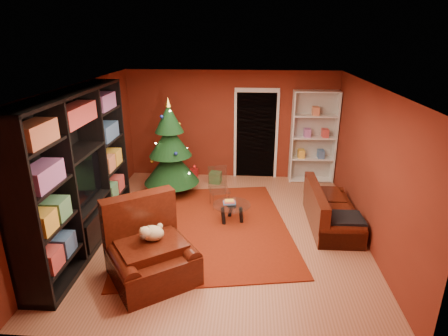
# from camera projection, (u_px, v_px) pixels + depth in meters

# --- Properties ---
(floor) EXTENTS (5.00, 5.50, 0.05)m
(floor) POSITION_uv_depth(u_px,v_px,m) (222.00, 230.00, 6.90)
(floor) COLOR #9F5C40
(floor) RESTS_ON ground
(ceiling) EXTENTS (5.00, 5.50, 0.05)m
(ceiling) POSITION_uv_depth(u_px,v_px,m) (222.00, 84.00, 6.00)
(ceiling) COLOR silver
(ceiling) RESTS_ON wall_back
(wall_back) EXTENTS (5.00, 0.05, 2.60)m
(wall_back) POSITION_uv_depth(u_px,v_px,m) (231.00, 125.00, 9.05)
(wall_back) COLOR maroon
(wall_back) RESTS_ON ground
(wall_left) EXTENTS (0.05, 5.50, 2.60)m
(wall_left) POSITION_uv_depth(u_px,v_px,m) (80.00, 159.00, 6.63)
(wall_left) COLOR maroon
(wall_left) RESTS_ON ground
(wall_right) EXTENTS (0.05, 5.50, 2.60)m
(wall_right) POSITION_uv_depth(u_px,v_px,m) (372.00, 166.00, 6.27)
(wall_right) COLOR maroon
(wall_right) RESTS_ON ground
(doorway) EXTENTS (1.06, 0.60, 2.16)m
(doorway) POSITION_uv_depth(u_px,v_px,m) (256.00, 136.00, 9.05)
(doorway) COLOR black
(doorway) RESTS_ON floor
(rug) EXTENTS (3.59, 4.00, 0.02)m
(rug) POSITION_uv_depth(u_px,v_px,m) (205.00, 227.00, 6.94)
(rug) COLOR maroon
(rug) RESTS_ON floor
(media_unit) EXTENTS (0.57, 3.37, 2.57)m
(media_unit) POSITION_uv_depth(u_px,v_px,m) (78.00, 173.00, 6.01)
(media_unit) COLOR black
(media_unit) RESTS_ON floor
(christmas_tree) EXTENTS (1.30, 1.30, 2.16)m
(christmas_tree) POSITION_uv_depth(u_px,v_px,m) (170.00, 148.00, 8.10)
(christmas_tree) COLOR black
(christmas_tree) RESTS_ON floor
(gift_box_teal) EXTENTS (0.33, 0.33, 0.28)m
(gift_box_teal) POSITION_uv_depth(u_px,v_px,m) (164.00, 190.00, 8.23)
(gift_box_teal) COLOR #257177
(gift_box_teal) RESTS_ON floor
(gift_box_green) EXTENTS (0.30, 0.30, 0.26)m
(gift_box_green) POSITION_uv_depth(u_px,v_px,m) (215.00, 177.00, 8.98)
(gift_box_green) COLOR #2D6B33
(gift_box_green) RESTS_ON floor
(gift_box_red) EXTENTS (0.20, 0.20, 0.20)m
(gift_box_red) POSITION_uv_depth(u_px,v_px,m) (194.00, 173.00, 9.35)
(gift_box_red) COLOR maroon
(gift_box_red) RESTS_ON floor
(white_bookshelf) EXTENTS (1.04, 0.39, 2.23)m
(white_bookshelf) POSITION_uv_depth(u_px,v_px,m) (313.00, 137.00, 8.80)
(white_bookshelf) COLOR white
(white_bookshelf) RESTS_ON floor
(armchair) EXTENTS (1.69, 1.69, 0.95)m
(armchair) POSITION_uv_depth(u_px,v_px,m) (151.00, 250.00, 5.36)
(armchair) COLOR #330F08
(armchair) RESTS_ON rug
(dog) EXTENTS (0.50, 0.48, 0.31)m
(dog) POSITION_uv_depth(u_px,v_px,m) (152.00, 233.00, 5.35)
(dog) COLOR beige
(dog) RESTS_ON armchair
(sofa) EXTENTS (0.82, 1.77, 0.76)m
(sofa) POSITION_uv_depth(u_px,v_px,m) (333.00, 207.00, 6.90)
(sofa) COLOR #330F08
(sofa) RESTS_ON rug
(coffee_table) EXTENTS (0.80, 0.80, 0.44)m
(coffee_table) POSITION_uv_depth(u_px,v_px,m) (232.00, 213.00, 7.10)
(coffee_table) COLOR gray
(coffee_table) RESTS_ON rug
(acrylic_chair) EXTENTS (0.51, 0.53, 0.77)m
(acrylic_chair) POSITION_uv_depth(u_px,v_px,m) (219.00, 190.00, 7.62)
(acrylic_chair) COLOR #66605B
(acrylic_chair) RESTS_ON rug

